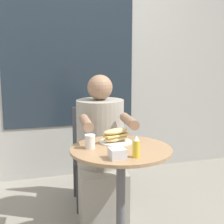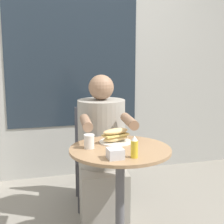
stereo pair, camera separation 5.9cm
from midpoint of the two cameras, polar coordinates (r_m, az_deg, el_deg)
storefront_wall at (r=3.47m, az=-7.35°, el=11.19°), size 8.00×0.09×2.80m
cafe_table at (r=2.08m, az=0.81°, el=-12.08°), size 0.65×0.65×0.75m
diner_chair at (r=2.89m, az=-4.13°, el=-6.13°), size 0.42×0.42×0.87m
seated_diner at (r=2.57m, az=-2.66°, el=-8.53°), size 0.43×0.71×1.19m
sandwich_on_plate at (r=2.12m, az=-0.09°, el=-4.50°), size 0.22×0.22×0.10m
drink_cup at (r=1.99m, az=-4.90°, el=-5.40°), size 0.07×0.07×0.09m
napkin_box at (r=1.80m, az=0.02°, el=-7.59°), size 0.09×0.09×0.06m
condiment_bottle at (r=1.81m, az=3.51°, el=-6.39°), size 0.04×0.04×0.13m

